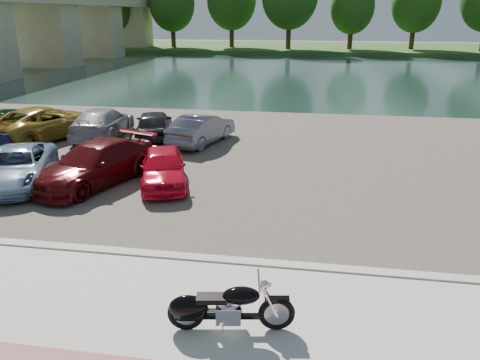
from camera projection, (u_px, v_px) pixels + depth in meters
The scene contains 16 objects.
ground at pixel (228, 317), 9.12m from camera, with size 200.00×200.00×0.00m, color #595447.
promenade at pixel (217, 349), 8.17m from camera, with size 60.00×6.00×0.10m, color #BBB8B0.
kerb at pixel (243, 263), 10.96m from camera, with size 60.00×0.30×0.14m, color #BBB8B0.
parking_lot at pixel (277, 156), 19.34m from camera, with size 60.00×18.00×0.04m, color #413C34.
river at pixel (302, 73), 46.31m from camera, with size 120.00×40.00×0.00m, color #1A302B.
far_bank at pixel (309, 48), 75.96m from camera, with size 120.00×24.00×0.60m, color #274C1B.
bridge at pixel (40, 14), 49.63m from camera, with size 7.00×56.00×8.55m.
motorcycle at pixel (219, 308), 8.46m from camera, with size 2.32×0.80×1.05m.
car_2 at pixel (17, 167), 15.87m from camera, with size 2.11×4.58×1.27m, color #7C94B4.
car_3 at pixel (95, 164), 15.96m from camera, with size 1.97×4.86×1.41m, color #500B0E.
car_4 at pixel (163, 167), 15.85m from camera, with size 1.49×3.71×1.26m, color red.
car_5 at pixel (3, 121), 22.55m from camera, with size 1.34×3.85×1.27m, color black.
car_6 at pixel (44, 123), 21.73m from camera, with size 2.52×5.47×1.52m, color olive.
car_7 at pixel (102, 123), 21.98m from camera, with size 1.95×4.80×1.39m, color #9E9DA5.
car_8 at pixel (154, 125), 21.63m from camera, with size 1.63×4.04×1.38m, color black.
car_9 at pixel (202, 129), 20.97m from camera, with size 1.41×4.04×1.33m, color #585B6A.
Camera 1 is at (1.47, -7.55, 5.58)m, focal length 35.00 mm.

